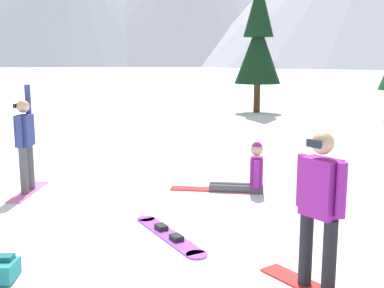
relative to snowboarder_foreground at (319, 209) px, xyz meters
The scene contains 8 objects.
ground_plane 2.85m from the snowboarder_foreground, behind, with size 800.00×800.00×0.00m, color white.
snowboarder_foreground is the anchor object (origin of this frame).
snowboarder_midground 6.00m from the snowboarder_foreground, 149.35° to the left, with size 0.50×1.50×2.05m.
snowboarder_background 4.08m from the snowboarder_foreground, 104.90° to the left, with size 1.82×0.63×0.98m.
loose_snowboard_far_spare 2.55m from the snowboarder_foreground, 146.33° to the left, with size 1.44×1.64×0.09m.
backpack_teal 3.65m from the snowboarder_foreground, behind, with size 0.42×0.55×0.29m.
pine_tree_leaning 18.25m from the snowboarder_foreground, 95.01° to the left, with size 2.19×2.19×6.27m.
peak_west_ridge 227.50m from the snowboarder_foreground, 115.11° to the left, with size 136.14×136.14×53.45m.
Camera 1 is at (2.24, -4.89, 2.51)m, focal length 44.44 mm.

